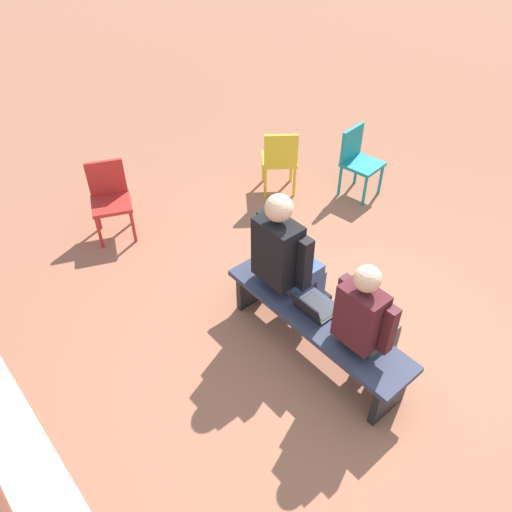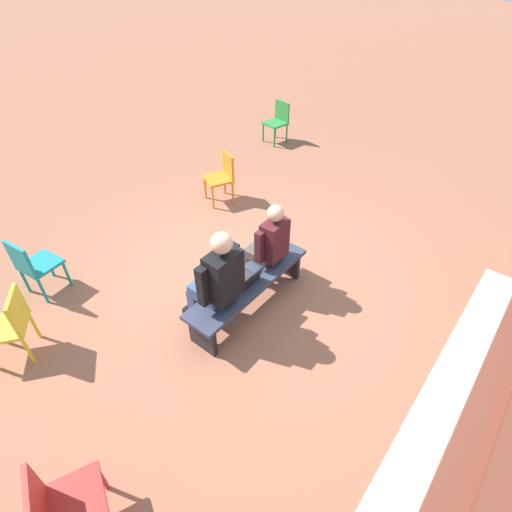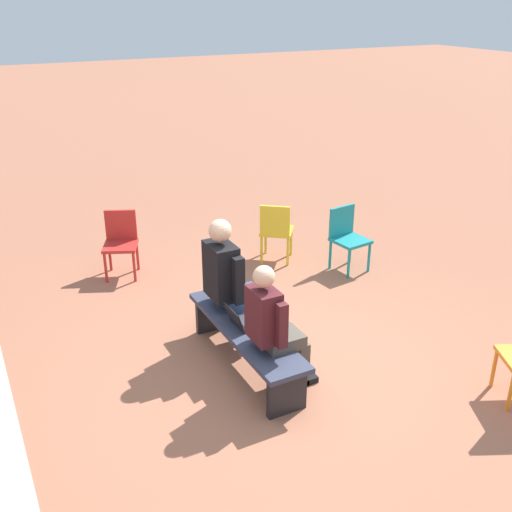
{
  "view_description": "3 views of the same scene",
  "coord_description": "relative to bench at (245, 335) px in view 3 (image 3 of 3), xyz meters",
  "views": [
    {
      "loc": [
        -1.57,
        2.49,
        3.47
      ],
      "look_at": [
        0.78,
        0.48,
        0.85
      ],
      "focal_mm": 35.0,
      "sensor_mm": 36.0,
      "label": 1
    },
    {
      "loc": [
        2.87,
        2.49,
        3.67
      ],
      "look_at": [
        -0.01,
        0.17,
        0.6
      ],
      "focal_mm": 28.0,
      "sensor_mm": 36.0,
      "label": 2
    },
    {
      "loc": [
        -4.21,
        2.49,
        3.39
      ],
      "look_at": [
        0.78,
        -0.11,
        0.91
      ],
      "focal_mm": 42.0,
      "sensor_mm": 36.0,
      "label": 3
    }
  ],
  "objects": [
    {
      "name": "plastic_chair_foreground",
      "position": [
        2.07,
        -1.5,
        0.13
      ],
      "size": [
        0.59,
        0.59,
        0.84
      ],
      "color": "gold",
      "rests_on": "ground"
    },
    {
      "name": "plastic_chair_by_pillar",
      "position": [
        1.46,
        -2.22,
        0.13
      ],
      "size": [
        0.47,
        0.47,
        0.84
      ],
      "color": "teal",
      "rests_on": "ground"
    },
    {
      "name": "ground_plane",
      "position": [
        -0.25,
        -0.28,
        -0.35
      ],
      "size": [
        60.0,
        60.0,
        0.0
      ],
      "primitive_type": "plane",
      "color": "#9E6047"
    },
    {
      "name": "person_adult",
      "position": [
        0.45,
        -0.07,
        0.39
      ],
      "size": [
        0.58,
        0.73,
        1.41
      ],
      "color": "#384C75",
      "rests_on": "ground"
    },
    {
      "name": "plastic_chair_far_right",
      "position": [
        2.67,
        0.46,
        0.13
      ],
      "size": [
        0.55,
        0.55,
        0.84
      ],
      "color": "red",
      "rests_on": "ground"
    },
    {
      "name": "bench",
      "position": [
        0.0,
        0.0,
        0.0
      ],
      "size": [
        1.8,
        0.44,
        0.45
      ],
      "color": "#33384C",
      "rests_on": "ground"
    },
    {
      "name": "laptop",
      "position": [
        0.04,
        0.01,
        0.15
      ],
      "size": [
        0.32,
        0.29,
        0.21
      ],
      "color": "black",
      "rests_on": "bench"
    },
    {
      "name": "person_student",
      "position": [
        -0.44,
        -0.06,
        0.34
      ],
      "size": [
        0.5,
        0.64,
        1.28
      ],
      "color": "#4C473D",
      "rests_on": "ground"
    }
  ]
}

